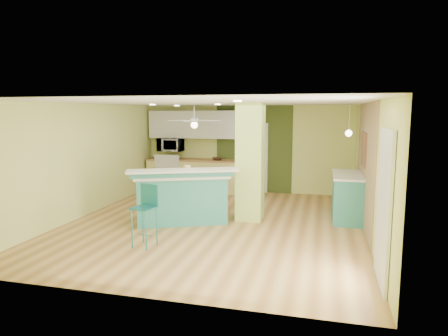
{
  "coord_description": "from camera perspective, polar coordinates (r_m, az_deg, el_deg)",
  "views": [
    {
      "loc": [
        2.18,
        -7.83,
        2.31
      ],
      "look_at": [
        0.09,
        0.4,
        1.12
      ],
      "focal_mm": 32.0,
      "sensor_mm": 36.0,
      "label": 1
    }
  ],
  "objects": [
    {
      "name": "wall_back",
      "position": [
        11.59,
        3.31,
        2.74
      ],
      "size": [
        6.0,
        0.01,
        2.5
      ],
      "primitive_type": "cube",
      "color": "#D9DF77",
      "rests_on": "floor"
    },
    {
      "name": "column",
      "position": [
        8.54,
        3.78,
        0.85
      ],
      "size": [
        0.55,
        0.55,
        2.5
      ],
      "primitive_type": "cube",
      "color": "#BFDB65",
      "rests_on": "floor"
    },
    {
      "name": "wall_right",
      "position": [
        7.95,
        20.04,
        -0.16
      ],
      "size": [
        0.01,
        7.0,
        2.5
      ],
      "primitive_type": "cube",
      "color": "#D9DF77",
      "rests_on": "floor"
    },
    {
      "name": "wall_decor",
      "position": [
        8.7,
        19.35,
        2.53
      ],
      "size": [
        0.03,
        0.9,
        0.7
      ],
      "primitive_type": "cube",
      "color": "brown",
      "rests_on": "wood_panel"
    },
    {
      "name": "microwave",
      "position": [
        11.93,
        -7.66,
        3.31
      ],
      "size": [
        0.7,
        0.48,
        0.39
      ],
      "primitive_type": "imported",
      "color": "white",
      "rests_on": "wall_back"
    },
    {
      "name": "stove",
      "position": [
        12.02,
        -7.6,
        -0.92
      ],
      "size": [
        0.76,
        0.66,
        1.08
      ],
      "color": "silver",
      "rests_on": "floor"
    },
    {
      "name": "olive_accent",
      "position": [
        11.54,
        4.27,
        2.71
      ],
      "size": [
        2.2,
        0.02,
        2.5
      ],
      "primitive_type": "cube",
      "color": "#405020",
      "rests_on": "floor"
    },
    {
      "name": "side_counter",
      "position": [
        9.08,
        17.24,
        -3.9
      ],
      "size": [
        0.65,
        1.53,
        0.99
      ],
      "color": "teal",
      "rests_on": "floor"
    },
    {
      "name": "ceiling",
      "position": [
        8.13,
        -1.36,
        9.37
      ],
      "size": [
        6.0,
        7.0,
        0.01
      ],
      "primitive_type": "cube",
      "color": "white",
      "rests_on": "wall_back"
    },
    {
      "name": "kitchen_run",
      "position": [
        11.71,
        -3.26,
        -1.04
      ],
      "size": [
        3.25,
        0.63,
        0.94
      ],
      "color": "#E5D778",
      "rests_on": "floor"
    },
    {
      "name": "peninsula",
      "position": [
        8.5,
        -6.06,
        -4.04
      ],
      "size": [
        2.36,
        1.9,
        1.18
      ],
      "rotation": [
        0.0,
        0.0,
        0.41
      ],
      "color": "teal",
      "rests_on": "floor"
    },
    {
      "name": "canister",
      "position": [
        8.32,
        -5.28,
        -0.28
      ],
      "size": [
        0.15,
        0.15,
        0.19
      ],
      "primitive_type": "cylinder",
      "color": "yellow",
      "rests_on": "peninsula"
    },
    {
      "name": "interior_door",
      "position": [
        11.54,
        4.23,
        1.46
      ],
      "size": [
        0.82,
        0.05,
        2.0
      ],
      "primitive_type": "cube",
      "color": "white",
      "rests_on": "floor"
    },
    {
      "name": "ceiling_fan",
      "position": [
        10.37,
        -4.27,
        6.69
      ],
      "size": [
        1.41,
        1.41,
        0.61
      ],
      "color": "white",
      "rests_on": "ceiling"
    },
    {
      "name": "bar_stool",
      "position": [
        7.03,
        -11.04,
        -5.22
      ],
      "size": [
        0.43,
        0.43,
        1.08
      ],
      "rotation": [
        0.0,
        0.0,
        -0.22
      ],
      "color": "#1B757D",
      "rests_on": "floor"
    },
    {
      "name": "wood_panel",
      "position": [
        8.54,
        19.53,
        0.4
      ],
      "size": [
        0.02,
        3.4,
        2.5
      ],
      "primitive_type": "cube",
      "color": "#896F4E",
      "rests_on": "floor"
    },
    {
      "name": "upper_cabinets",
      "position": [
        11.69,
        -3.14,
        6.22
      ],
      "size": [
        3.2,
        0.34,
        0.8
      ],
      "primitive_type": "cube",
      "color": "silver",
      "rests_on": "wall_back"
    },
    {
      "name": "wall_front",
      "position": [
        4.96,
        -12.25,
        -4.55
      ],
      "size": [
        6.0,
        0.01,
        2.5
      ],
      "primitive_type": "cube",
      "color": "#D9DF77",
      "rests_on": "floor"
    },
    {
      "name": "french_door",
      "position": [
        5.73,
        21.87,
        -5.31
      ],
      "size": [
        0.04,
        1.08,
        2.1
      ],
      "primitive_type": "cube",
      "color": "white",
      "rests_on": "floor"
    },
    {
      "name": "floor",
      "position": [
        8.45,
        -1.3,
        -7.9
      ],
      "size": [
        6.0,
        7.0,
        0.01
      ],
      "primitive_type": "cube",
      "color": "#9E6B37",
      "rests_on": "ground"
    },
    {
      "name": "fruit_bowl",
      "position": [
        11.43,
        -0.96,
        1.31
      ],
      "size": [
        0.36,
        0.36,
        0.08
      ],
      "primitive_type": "imported",
      "rotation": [
        0.0,
        0.0,
        0.17
      ],
      "color": "#382316",
      "rests_on": "kitchen_run"
    },
    {
      "name": "pendant_lamp",
      "position": [
        8.61,
        17.39,
        4.8
      ],
      "size": [
        0.14,
        0.14,
        0.69
      ],
      "color": "silver",
      "rests_on": "ceiling"
    },
    {
      "name": "wall_left",
      "position": [
        9.45,
        -19.17,
        1.11
      ],
      "size": [
        0.01,
        7.0,
        2.5
      ],
      "primitive_type": "cube",
      "color": "#D9DF77",
      "rests_on": "floor"
    }
  ]
}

